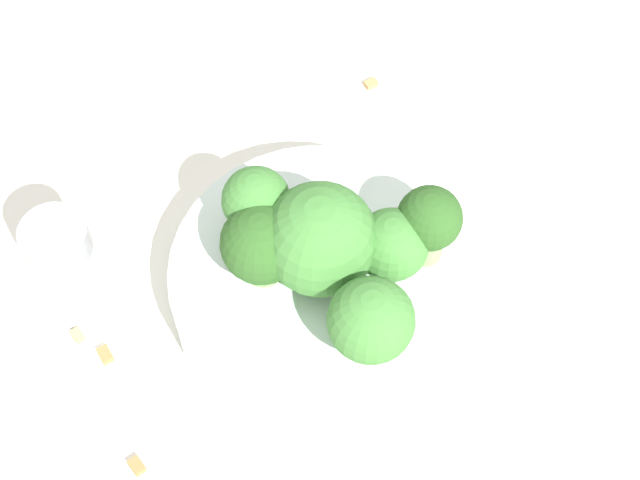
% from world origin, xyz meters
% --- Properties ---
extents(ground_plane, '(3.00, 3.00, 0.00)m').
position_xyz_m(ground_plane, '(0.00, 0.00, 0.00)').
color(ground_plane, silver).
extents(bowl, '(0.16, 0.16, 0.03)m').
position_xyz_m(bowl, '(0.00, 0.00, 0.02)').
color(bowl, silver).
rests_on(bowl, ground_plane).
extents(broccoli_floret_0, '(0.04, 0.04, 0.05)m').
position_xyz_m(broccoli_floret_0, '(0.02, -0.02, 0.06)').
color(broccoli_floret_0, '#84AD66').
rests_on(broccoli_floret_0, bowl).
extents(broccoli_floret_1, '(0.06, 0.06, 0.06)m').
position_xyz_m(broccoli_floret_1, '(-0.00, -0.00, 0.06)').
color(broccoli_floret_1, '#8EB770').
rests_on(broccoli_floret_1, bowl).
extents(broccoli_floret_2, '(0.04, 0.04, 0.04)m').
position_xyz_m(broccoli_floret_2, '(-0.03, 0.02, 0.06)').
color(broccoli_floret_2, '#8EB770').
rests_on(broccoli_floret_2, bowl).
extents(broccoli_floret_3, '(0.04, 0.04, 0.05)m').
position_xyz_m(broccoli_floret_3, '(0.01, -0.04, 0.07)').
color(broccoli_floret_3, '#84AD66').
rests_on(broccoli_floret_3, bowl).
extents(broccoli_floret_4, '(0.04, 0.04, 0.05)m').
position_xyz_m(broccoli_floret_4, '(0.01, 0.05, 0.07)').
color(broccoli_floret_4, '#84AD66').
rests_on(broccoli_floret_4, bowl).
extents(broccoli_floret_5, '(0.03, 0.03, 0.05)m').
position_xyz_m(broccoli_floret_5, '(-0.05, 0.02, 0.06)').
color(broccoli_floret_5, '#7A9E5B').
rests_on(broccoli_floret_5, bowl).
extents(pepper_shaker, '(0.03, 0.03, 0.07)m').
position_xyz_m(pepper_shaker, '(0.10, -0.08, 0.04)').
color(pepper_shaker, silver).
rests_on(pepper_shaker, ground_plane).
extents(almond_crumb_0, '(0.01, 0.01, 0.01)m').
position_xyz_m(almond_crumb_0, '(0.12, -0.06, 0.00)').
color(almond_crumb_0, tan).
rests_on(almond_crumb_0, ground_plane).
extents(almond_crumb_1, '(0.01, 0.01, 0.01)m').
position_xyz_m(almond_crumb_1, '(0.11, -0.04, 0.00)').
color(almond_crumb_1, olive).
rests_on(almond_crumb_1, ground_plane).
extents(almond_crumb_2, '(0.01, 0.01, 0.01)m').
position_xyz_m(almond_crumb_2, '(0.13, 0.02, 0.00)').
color(almond_crumb_2, olive).
rests_on(almond_crumb_2, ground_plane).
extents(almond_crumb_3, '(0.01, 0.01, 0.01)m').
position_xyz_m(almond_crumb_3, '(-0.11, -0.10, 0.00)').
color(almond_crumb_3, '#AD7F4C').
rests_on(almond_crumb_3, ground_plane).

